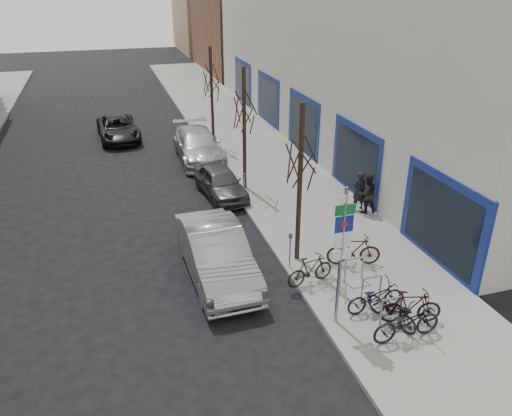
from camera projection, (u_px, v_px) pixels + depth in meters
ground at (253, 342)px, 13.34m from camera, size 120.00×120.00×0.00m
sidewalk_east at (284, 184)px, 23.15m from camera, size 5.00×70.00×0.15m
commercial_building at (450, 47)px, 29.54m from camera, size 20.00×32.00×10.00m
brick_building_far at (263, 28)px, 49.67m from camera, size 12.00×14.00×8.00m
tan_building_far at (231, 12)px, 62.57m from camera, size 13.00×12.00×9.00m
highway_sign_pole at (342, 249)px, 12.91m from camera, size 0.55×0.10×4.20m
bike_rack at (372, 286)px, 14.58m from camera, size 0.66×2.26×0.83m
tree_near at (301, 147)px, 15.30m from camera, size 1.80×1.80×5.50m
tree_mid at (244, 100)px, 20.93m from camera, size 1.80×1.80×5.50m
tree_far at (211, 73)px, 26.55m from camera, size 1.80×1.80×5.50m
meter_front at (290, 247)px, 16.11m from camera, size 0.10×0.08×1.27m
meter_mid at (244, 185)px, 20.87m from camera, size 0.10×0.08×1.27m
meter_back at (215, 146)px, 25.63m from camera, size 0.10×0.08×1.27m
bike_near_left at (393, 307)px, 13.63m from camera, size 1.02×1.78×1.04m
bike_near_right at (411, 306)px, 13.64m from camera, size 1.81×0.95×1.05m
bike_mid_curb at (375, 295)px, 14.12m from camera, size 1.79×0.61×1.08m
bike_mid_inner at (310, 270)px, 15.39m from camera, size 1.70×0.79×0.99m
bike_far_curb at (407, 320)px, 13.00m from camera, size 1.97×0.63×1.20m
bike_far_inner at (354, 250)px, 16.38m from camera, size 1.88×1.01×1.09m
parked_car_front at (216, 253)px, 15.90m from camera, size 1.92×5.16×1.68m
parked_car_mid at (220, 182)px, 21.80m from camera, size 1.98×4.04×1.33m
parked_car_back at (198, 145)px, 26.07m from camera, size 2.28×5.42×1.56m
lane_car at (118, 128)px, 29.38m from camera, size 2.50×4.90×1.32m
pedestrian_near at (359, 191)px, 20.16m from camera, size 0.61×0.41×1.64m
pedestrian_far at (367, 193)px, 19.92m from camera, size 0.61×0.42×1.65m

